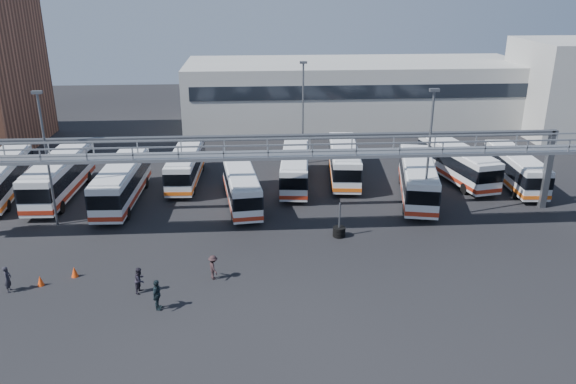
{
  "coord_description": "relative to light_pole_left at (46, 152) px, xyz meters",
  "views": [
    {
      "loc": [
        -1.06,
        -32.15,
        17.39
      ],
      "look_at": [
        1.47,
        6.0,
        2.97
      ],
      "focal_mm": 35.0,
      "sensor_mm": 36.0,
      "label": 1
    }
  ],
  "objects": [
    {
      "name": "bus_2",
      "position": [
        4.12,
        4.25,
        -3.87
      ],
      "size": [
        2.91,
        11.14,
        3.36
      ],
      "rotation": [
        0.0,
        0.0,
        -0.03
      ],
      "color": "silver",
      "rests_on": "ground"
    },
    {
      "name": "cone_left",
      "position": [
        3.65,
        -8.28,
        -5.39
      ],
      "size": [
        0.53,
        0.53,
        0.68
      ],
      "primitive_type": "cone",
      "rotation": [
        0.0,
        0.0,
        0.27
      ],
      "color": "#F2430D",
      "rests_on": "ground"
    },
    {
      "name": "tire_stack",
      "position": [
        21.08,
        -3.5,
        -5.29
      ],
      "size": [
        0.91,
        0.91,
        2.6
      ],
      "color": "black",
      "rests_on": "ground"
    },
    {
      "name": "light_pole_left",
      "position": [
        0.0,
        0.0,
        0.0
      ],
      "size": [
        0.7,
        0.35,
        10.21
      ],
      "color": "#4C4F54",
      "rests_on": "ground"
    },
    {
      "name": "bus_7",
      "position": [
        28.76,
        3.53,
        -3.86
      ],
      "size": [
        4.83,
        11.41,
        3.38
      ],
      "rotation": [
        0.0,
        0.0,
        -0.21
      ],
      "color": "silver",
      "rests_on": "ground"
    },
    {
      "name": "pedestrian_d",
      "position": [
        9.42,
        -12.4,
        -4.81
      ],
      "size": [
        0.58,
        1.12,
        1.84
      ],
      "primitive_type": "imported",
      "rotation": [
        0.0,
        0.0,
        1.45
      ],
      "color": "#18252B",
      "rests_on": "ground"
    },
    {
      "name": "pedestrian_b",
      "position": [
        8.11,
        -10.42,
        -4.92
      ],
      "size": [
        0.81,
        0.92,
        1.61
      ],
      "primitive_type": "imported",
      "rotation": [
        0.0,
        0.0,
        1.27
      ],
      "color": "black",
      "rests_on": "ground"
    },
    {
      "name": "gantry",
      "position": [
        16.0,
        -2.13,
        -0.22
      ],
      "size": [
        51.4,
        5.15,
        7.1
      ],
      "color": "gray",
      "rests_on": "ground"
    },
    {
      "name": "bus_3",
      "position": [
        8.87,
        9.0,
        -4.03
      ],
      "size": [
        2.76,
        10.2,
        3.07
      ],
      "rotation": [
        0.0,
        0.0,
        -0.04
      ],
      "color": "silver",
      "rests_on": "ground"
    },
    {
      "name": "ground",
      "position": [
        16.0,
        -8.0,
        -5.73
      ],
      "size": [
        140.0,
        140.0,
        0.0
      ],
      "primitive_type": "plane",
      "color": "black",
      "rests_on": "ground"
    },
    {
      "name": "bus_6",
      "position": [
        23.4,
        9.06,
        -3.93
      ],
      "size": [
        3.53,
        10.88,
        3.24
      ],
      "rotation": [
        0.0,
        0.0,
        -0.1
      ],
      "color": "silver",
      "rests_on": "ground"
    },
    {
      "name": "bus_1",
      "position": [
        -1.46,
        5.96,
        -3.8
      ],
      "size": [
        2.96,
        11.53,
        3.48
      ],
      "rotation": [
        0.0,
        0.0,
        -0.03
      ],
      "color": "silver",
      "rests_on": "ground"
    },
    {
      "name": "warehouse",
      "position": [
        28.0,
        30.0,
        -1.73
      ],
      "size": [
        42.0,
        14.0,
        8.0
      ],
      "primitive_type": "cube",
      "color": "#9E9E99",
      "rests_on": "ground"
    },
    {
      "name": "bus_5",
      "position": [
        18.72,
        7.44,
        -4.02
      ],
      "size": [
        3.37,
        10.33,
        3.08
      ],
      "rotation": [
        0.0,
        0.0,
        -0.1
      ],
      "color": "silver",
      "rests_on": "ground"
    },
    {
      "name": "bus_9",
      "position": [
        38.4,
        6.13,
        -4.03
      ],
      "size": [
        2.88,
        10.22,
        3.07
      ],
      "rotation": [
        0.0,
        0.0,
        -0.05
      ],
      "color": "silver",
      "rests_on": "ground"
    },
    {
      "name": "pedestrian_c",
      "position": [
        12.36,
        -9.11,
        -4.94
      ],
      "size": [
        0.92,
        1.16,
        1.58
      ],
      "primitive_type": "imported",
      "rotation": [
        0.0,
        0.0,
        1.95
      ],
      "color": "#2E1F21",
      "rests_on": "ground"
    },
    {
      "name": "bus_8",
      "position": [
        33.7,
        7.94,
        -3.92
      ],
      "size": [
        4.48,
        11.01,
        3.26
      ],
      "rotation": [
        0.0,
        0.0,
        0.19
      ],
      "color": "silver",
      "rests_on": "ground"
    },
    {
      "name": "cone_right",
      "position": [
        1.89,
        -9.26,
        -5.4
      ],
      "size": [
        0.5,
        0.5,
        0.65
      ],
      "primitive_type": "cone",
      "rotation": [
        0.0,
        0.0,
        0.24
      ],
      "color": "#F2430D",
      "rests_on": "ground"
    },
    {
      "name": "bus_4",
      "position": [
        13.96,
        3.22,
        -4.05
      ],
      "size": [
        3.46,
        10.17,
        3.03
      ],
      "rotation": [
        0.0,
        0.0,
        0.12
      ],
      "color": "silver",
      "rests_on": "ground"
    },
    {
      "name": "pedestrian_a",
      "position": [
        0.27,
        -9.83,
        -4.9
      ],
      "size": [
        0.45,
        0.64,
        1.65
      ],
      "primitive_type": "imported",
      "rotation": [
        0.0,
        0.0,
        1.67
      ],
      "color": "black",
      "rests_on": "ground"
    },
    {
      "name": "light_pole_mid",
      "position": [
        28.0,
        -1.0,
        0.0
      ],
      "size": [
        0.7,
        0.35,
        10.21
      ],
      "color": "#4C4F54",
      "rests_on": "ground"
    },
    {
      "name": "light_pole_back",
      "position": [
        20.0,
        14.0,
        0.0
      ],
      "size": [
        0.7,
        0.35,
        10.21
      ],
      "color": "#4C4F54",
      "rests_on": "ground"
    },
    {
      "name": "bus_0",
      "position": [
        -6.27,
        6.25,
        -3.9
      ],
      "size": [
        3.66,
        11.07,
        3.3
      ],
      "rotation": [
        0.0,
        0.0,
        0.11
      ],
      "color": "silver",
      "rests_on": "ground"
    }
  ]
}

